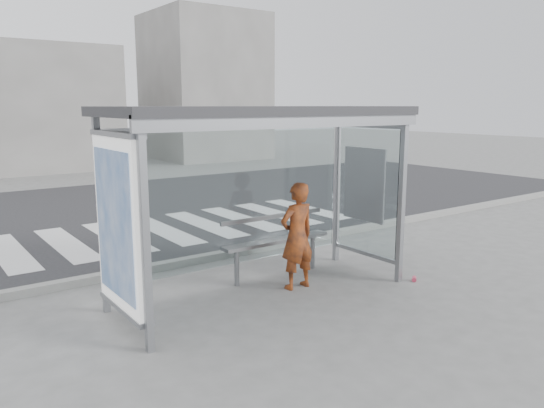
# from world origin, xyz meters

# --- Properties ---
(ground) EXTENTS (80.00, 80.00, 0.00)m
(ground) POSITION_xyz_m (0.00, 0.00, 0.00)
(ground) COLOR slate
(ground) RESTS_ON ground
(road) EXTENTS (30.00, 10.00, 0.01)m
(road) POSITION_xyz_m (0.00, 7.00, 0.00)
(road) COLOR #232326
(road) RESTS_ON ground
(curb) EXTENTS (30.00, 0.18, 0.12)m
(curb) POSITION_xyz_m (0.00, 1.95, 0.06)
(curb) COLOR gray
(curb) RESTS_ON ground
(crosswalk) EXTENTS (7.55, 3.00, 0.00)m
(crosswalk) POSITION_xyz_m (1.00, 4.50, 0.00)
(crosswalk) COLOR silver
(crosswalk) RESTS_ON ground
(bus_shelter) EXTENTS (4.25, 1.65, 2.62)m
(bus_shelter) POSITION_xyz_m (-0.37, 0.06, 1.98)
(bus_shelter) COLOR gray
(bus_shelter) RESTS_ON ground
(building_center) EXTENTS (8.00, 5.00, 5.00)m
(building_center) POSITION_xyz_m (0.00, 18.00, 2.50)
(building_center) COLOR slate
(building_center) RESTS_ON ground
(building_right) EXTENTS (5.00, 5.00, 7.00)m
(building_right) POSITION_xyz_m (9.00, 18.00, 3.50)
(building_right) COLOR slate
(building_right) RESTS_ON ground
(person) EXTENTS (0.57, 0.38, 1.56)m
(person) POSITION_xyz_m (0.57, -0.02, 0.78)
(person) COLOR #C64F12
(person) RESTS_ON ground
(bench) EXTENTS (1.88, 0.23, 0.97)m
(bench) POSITION_xyz_m (0.64, 0.58, 0.57)
(bench) COLOR slate
(bench) RESTS_ON ground
(soda_can) EXTENTS (0.14, 0.13, 0.07)m
(soda_can) POSITION_xyz_m (2.20, -0.84, 0.03)
(soda_can) COLOR #E64362
(soda_can) RESTS_ON ground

